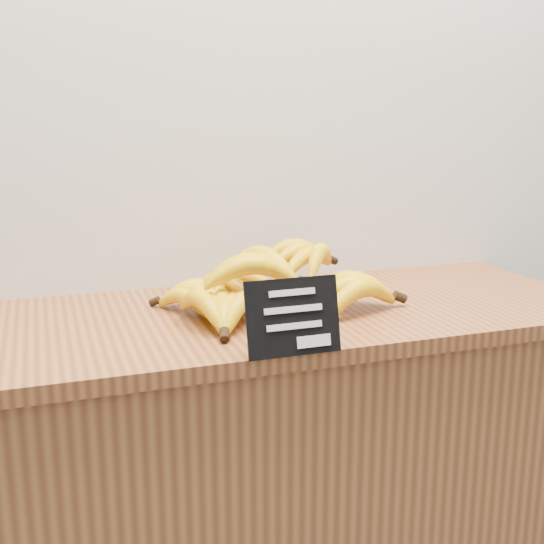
{
  "coord_description": "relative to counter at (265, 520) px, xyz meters",
  "views": [
    {
      "loc": [
        -0.36,
        1.49,
        1.32
      ],
      "look_at": [
        0.05,
        2.7,
        1.02
      ],
      "focal_mm": 45.0,
      "sensor_mm": 36.0,
      "label": 1
    }
  ],
  "objects": [
    {
      "name": "banana_pile",
      "position": [
        -0.0,
        -0.01,
        0.53
      ],
      "size": [
        0.52,
        0.37,
        0.13
      ],
      "color": "yellow",
      "rests_on": "counter_top"
    },
    {
      "name": "chalkboard_sign",
      "position": [
        -0.04,
        -0.26,
        0.54
      ],
      "size": [
        0.16,
        0.04,
        0.13
      ],
      "primitive_type": "cube",
      "rotation": [
        -0.23,
        0.0,
        0.0
      ],
      "color": "black",
      "rests_on": "counter_top"
    },
    {
      "name": "counter",
      "position": [
        0.0,
        0.0,
        0.0
      ],
      "size": [
        1.3,
        0.5,
        0.9
      ],
      "primitive_type": "cube",
      "color": "brown",
      "rests_on": "ground"
    },
    {
      "name": "counter_top",
      "position": [
        0.0,
        0.0,
        0.47
      ],
      "size": [
        1.4,
        0.54,
        0.03
      ],
      "primitive_type": "cube",
      "color": "brown",
      "rests_on": "counter"
    }
  ]
}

